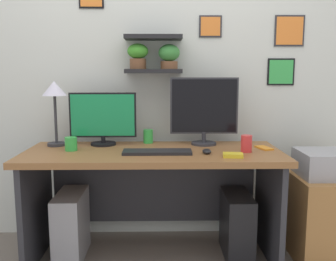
{
  "coord_description": "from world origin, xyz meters",
  "views": [
    {
      "loc": [
        0.05,
        -2.46,
        1.26
      ],
      "look_at": [
        0.1,
        0.05,
        0.88
      ],
      "focal_mm": 40.53,
      "sensor_mm": 36.0,
      "label": 1
    }
  ],
  "objects_px": {
    "desk": "(153,179)",
    "monitor_right": "(204,109)",
    "coffee_mug": "(71,144)",
    "pen_cup": "(148,136)",
    "scissors_tray": "(233,155)",
    "drawer_cabinet": "(324,216)",
    "computer_tower_left": "(71,225)",
    "cell_phone": "(264,148)",
    "computer_tower_right": "(237,225)",
    "computer_mouse": "(207,151)",
    "water_cup": "(246,144)",
    "keyboard": "(157,152)",
    "printer": "(328,164)",
    "monitor_left": "(103,118)",
    "desk_lamp": "(55,95)"
  },
  "relations": [
    {
      "from": "desk",
      "to": "computer_mouse",
      "type": "distance_m",
      "value": 0.44
    },
    {
      "from": "drawer_cabinet",
      "to": "cell_phone",
      "type": "bearing_deg",
      "value": 171.51
    },
    {
      "from": "drawer_cabinet",
      "to": "computer_tower_right",
      "type": "xyz_separation_m",
      "value": [
        -0.59,
        0.03,
        -0.07
      ]
    },
    {
      "from": "computer_tower_left",
      "to": "cell_phone",
      "type": "bearing_deg",
      "value": 1.8
    },
    {
      "from": "printer",
      "to": "drawer_cabinet",
      "type": "bearing_deg",
      "value": -90.0
    },
    {
      "from": "pen_cup",
      "to": "computer_tower_left",
      "type": "distance_m",
      "value": 0.82
    },
    {
      "from": "monitor_right",
      "to": "computer_tower_left",
      "type": "bearing_deg",
      "value": -167.54
    },
    {
      "from": "desk",
      "to": "coffee_mug",
      "type": "distance_m",
      "value": 0.6
    },
    {
      "from": "monitor_right",
      "to": "scissors_tray",
      "type": "height_order",
      "value": "monitor_right"
    },
    {
      "from": "computer_tower_left",
      "to": "computer_tower_right",
      "type": "relative_size",
      "value": 1.03
    },
    {
      "from": "computer_mouse",
      "to": "water_cup",
      "type": "distance_m",
      "value": 0.27
    },
    {
      "from": "desk",
      "to": "monitor_right",
      "type": "distance_m",
      "value": 0.61
    },
    {
      "from": "monitor_left",
      "to": "desk_lamp",
      "type": "xyz_separation_m",
      "value": [
        -0.33,
        -0.03,
        0.17
      ]
    },
    {
      "from": "coffee_mug",
      "to": "pen_cup",
      "type": "height_order",
      "value": "pen_cup"
    },
    {
      "from": "monitor_left",
      "to": "coffee_mug",
      "type": "relative_size",
      "value": 5.25
    },
    {
      "from": "drawer_cabinet",
      "to": "coffee_mug",
      "type": "bearing_deg",
      "value": 179.36
    },
    {
      "from": "pen_cup",
      "to": "drawer_cabinet",
      "type": "bearing_deg",
      "value": -13.14
    },
    {
      "from": "monitor_right",
      "to": "printer",
      "type": "distance_m",
      "value": 0.91
    },
    {
      "from": "keyboard",
      "to": "cell_phone",
      "type": "distance_m",
      "value": 0.74
    },
    {
      "from": "desk_lamp",
      "to": "water_cup",
      "type": "distance_m",
      "value": 1.35
    },
    {
      "from": "water_cup",
      "to": "scissors_tray",
      "type": "bearing_deg",
      "value": -127.65
    },
    {
      "from": "cell_phone",
      "to": "pen_cup",
      "type": "xyz_separation_m",
      "value": [
        -0.8,
        0.22,
        0.05
      ]
    },
    {
      "from": "printer",
      "to": "desk_lamp",
      "type": "bearing_deg",
      "value": 173.96
    },
    {
      "from": "cell_phone",
      "to": "coffee_mug",
      "type": "height_order",
      "value": "coffee_mug"
    },
    {
      "from": "monitor_left",
      "to": "keyboard",
      "type": "bearing_deg",
      "value": -38.25
    },
    {
      "from": "coffee_mug",
      "to": "drawer_cabinet",
      "type": "distance_m",
      "value": 1.79
    },
    {
      "from": "monitor_left",
      "to": "desk_lamp",
      "type": "distance_m",
      "value": 0.37
    },
    {
      "from": "cell_phone",
      "to": "computer_tower_right",
      "type": "height_order",
      "value": "cell_phone"
    },
    {
      "from": "desk_lamp",
      "to": "coffee_mug",
      "type": "xyz_separation_m",
      "value": [
        0.14,
        -0.18,
        -0.31
      ]
    },
    {
      "from": "drawer_cabinet",
      "to": "computer_tower_right",
      "type": "bearing_deg",
      "value": 177.27
    },
    {
      "from": "desk_lamp",
      "to": "pen_cup",
      "type": "xyz_separation_m",
      "value": [
        0.65,
        0.09,
        -0.31
      ]
    },
    {
      "from": "keyboard",
      "to": "drawer_cabinet",
      "type": "bearing_deg",
      "value": 4.08
    },
    {
      "from": "coffee_mug",
      "to": "pen_cup",
      "type": "bearing_deg",
      "value": 27.73
    },
    {
      "from": "monitor_left",
      "to": "monitor_right",
      "type": "xyz_separation_m",
      "value": [
        0.72,
        0.0,
        0.06
      ]
    },
    {
      "from": "coffee_mug",
      "to": "pen_cup",
      "type": "relative_size",
      "value": 0.9
    },
    {
      "from": "drawer_cabinet",
      "to": "monitor_right",
      "type": "bearing_deg",
      "value": 164.51
    },
    {
      "from": "computer_tower_right",
      "to": "drawer_cabinet",
      "type": "bearing_deg",
      "value": -2.73
    },
    {
      "from": "computer_mouse",
      "to": "water_cup",
      "type": "xyz_separation_m",
      "value": [
        0.26,
        0.04,
        0.04
      ]
    },
    {
      "from": "keyboard",
      "to": "pen_cup",
      "type": "bearing_deg",
      "value": 100.88
    },
    {
      "from": "coffee_mug",
      "to": "scissors_tray",
      "type": "distance_m",
      "value": 1.06
    },
    {
      "from": "desk",
      "to": "drawer_cabinet",
      "type": "height_order",
      "value": "desk"
    },
    {
      "from": "drawer_cabinet",
      "to": "printer",
      "type": "distance_m",
      "value": 0.37
    },
    {
      "from": "computer_mouse",
      "to": "desk_lamp",
      "type": "height_order",
      "value": "desk_lamp"
    },
    {
      "from": "desk",
      "to": "drawer_cabinet",
      "type": "bearing_deg",
      "value": -3.1
    },
    {
      "from": "keyboard",
      "to": "water_cup",
      "type": "xyz_separation_m",
      "value": [
        0.58,
        0.04,
        0.05
      ]
    },
    {
      "from": "cell_phone",
      "to": "pen_cup",
      "type": "relative_size",
      "value": 1.4
    },
    {
      "from": "water_cup",
      "to": "computer_tower_left",
      "type": "xyz_separation_m",
      "value": [
        -1.17,
        0.07,
        -0.58
      ]
    },
    {
      "from": "computer_mouse",
      "to": "drawer_cabinet",
      "type": "height_order",
      "value": "computer_mouse"
    },
    {
      "from": "keyboard",
      "to": "computer_tower_right",
      "type": "height_order",
      "value": "keyboard"
    },
    {
      "from": "printer",
      "to": "coffee_mug",
      "type": "bearing_deg",
      "value": 179.36
    }
  ]
}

